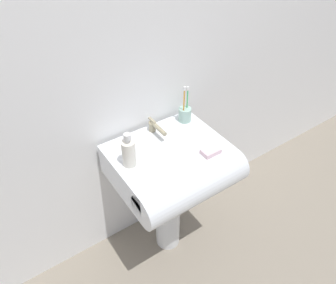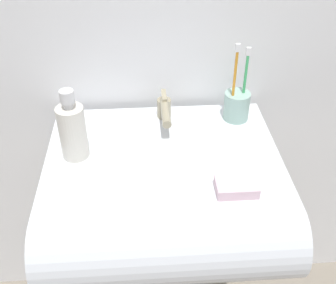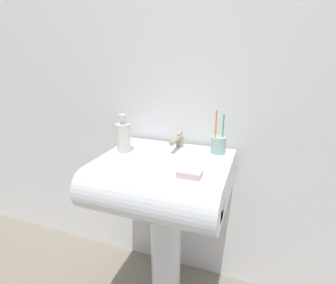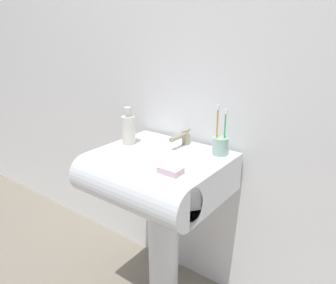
# 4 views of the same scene
# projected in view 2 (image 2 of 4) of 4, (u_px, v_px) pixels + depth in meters

# --- Properties ---
(sink_pedestal) EXTENTS (0.15, 0.15, 0.60)m
(sink_pedestal) POSITION_uv_depth(u_px,v_px,m) (164.00, 274.00, 1.29)
(sink_pedestal) COLOR white
(sink_pedestal) RESTS_ON ground
(sink_basin) EXTENTS (0.56, 0.50, 0.17)m
(sink_basin) POSITION_uv_depth(u_px,v_px,m) (165.00, 196.00, 1.01)
(sink_basin) COLOR white
(sink_basin) RESTS_ON sink_pedestal
(faucet) EXTENTS (0.04, 0.15, 0.07)m
(faucet) POSITION_uv_depth(u_px,v_px,m) (165.00, 109.00, 1.10)
(faucet) COLOR tan
(faucet) RESTS_ON sink_basin
(toothbrush_cup) EXTENTS (0.07, 0.07, 0.22)m
(toothbrush_cup) POSITION_uv_depth(u_px,v_px,m) (237.00, 104.00, 1.11)
(toothbrush_cup) COLOR #99BFB2
(toothbrush_cup) RESTS_ON sink_basin
(soap_bottle) EXTENTS (0.06, 0.06, 0.17)m
(soap_bottle) POSITION_uv_depth(u_px,v_px,m) (72.00, 130.00, 0.96)
(soap_bottle) COLOR silver
(soap_bottle) RESTS_ON sink_basin
(bar_soap) EXTENTS (0.09, 0.06, 0.02)m
(bar_soap) POSITION_uv_depth(u_px,v_px,m) (236.00, 187.00, 0.89)
(bar_soap) COLOR silver
(bar_soap) RESTS_ON sink_basin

